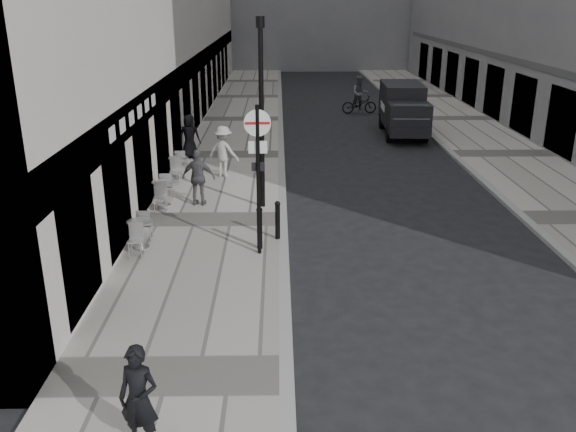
% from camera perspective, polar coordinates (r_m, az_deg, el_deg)
% --- Properties ---
extents(sidewalk, '(4.00, 60.00, 0.12)m').
position_cam_1_polar(sidewalk, '(24.87, -5.26, 5.65)').
color(sidewalk, '#ADA89C').
rests_on(sidewalk, ground).
extents(far_sidewalk, '(4.00, 60.00, 0.12)m').
position_cam_1_polar(far_sidewalk, '(26.43, 19.37, 5.45)').
color(far_sidewalk, '#ADA89C').
rests_on(far_sidewalk, ground).
extents(walking_man, '(0.66, 0.52, 1.60)m').
position_cam_1_polar(walking_man, '(8.95, -13.78, -16.27)').
color(walking_man, black).
rests_on(walking_man, sidewalk).
extents(sign_post, '(0.63, 0.10, 3.67)m').
position_cam_1_polar(sign_post, '(14.40, -2.82, 5.17)').
color(sign_post, black).
rests_on(sign_post, sidewalk).
extents(lamppost, '(0.25, 0.25, 5.50)m').
position_cam_1_polar(lamppost, '(17.78, -2.51, 10.31)').
color(lamppost, black).
rests_on(lamppost, sidewalk).
extents(bollard_near, '(0.14, 0.14, 1.02)m').
position_cam_1_polar(bollard_near, '(15.26, -2.67, -1.25)').
color(bollard_near, black).
rests_on(bollard_near, sidewalk).
extents(bollard_far, '(0.13, 0.13, 0.96)m').
position_cam_1_polar(bollard_far, '(15.87, -0.98, -0.50)').
color(bollard_far, black).
rests_on(bollard_far, sidewalk).
extents(panel_van, '(2.08, 4.97, 2.29)m').
position_cam_1_polar(panel_van, '(29.26, 10.73, 9.99)').
color(panel_van, black).
rests_on(panel_van, ground).
extents(cyclist, '(1.96, 0.81, 2.06)m').
position_cam_1_polar(cyclist, '(34.51, 6.70, 10.83)').
color(cyclist, black).
rests_on(cyclist, ground).
extents(pedestrian_a, '(1.06, 0.55, 1.72)m').
position_cam_1_polar(pedestrian_a, '(18.58, -8.37, 3.58)').
color(pedestrian_a, '#4E4F53').
rests_on(pedestrian_a, sidewalk).
extents(pedestrian_b, '(1.33, 1.08, 1.79)m').
position_cam_1_polar(pedestrian_b, '(21.53, -6.07, 6.01)').
color(pedestrian_b, '#AFABA2').
rests_on(pedestrian_b, sidewalk).
extents(pedestrian_c, '(0.91, 0.67, 1.70)m').
position_cam_1_polar(pedestrian_c, '(24.38, -9.19, 7.39)').
color(pedestrian_c, black).
rests_on(pedestrian_c, sidewalk).
extents(cafe_table_near, '(0.65, 1.47, 0.84)m').
position_cam_1_polar(cafe_table_near, '(15.76, -13.64, -1.46)').
color(cafe_table_near, silver).
rests_on(cafe_table_near, sidewalk).
extents(cafe_table_mid, '(0.68, 1.54, 0.88)m').
position_cam_1_polar(cafe_table_mid, '(18.82, -11.56, 2.26)').
color(cafe_table_mid, silver).
rests_on(cafe_table_mid, sidewalk).
extents(cafe_table_far, '(0.69, 1.55, 0.88)m').
position_cam_1_polar(cafe_table_far, '(21.59, -10.21, 4.62)').
color(cafe_table_far, silver).
rests_on(cafe_table_far, sidewalk).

